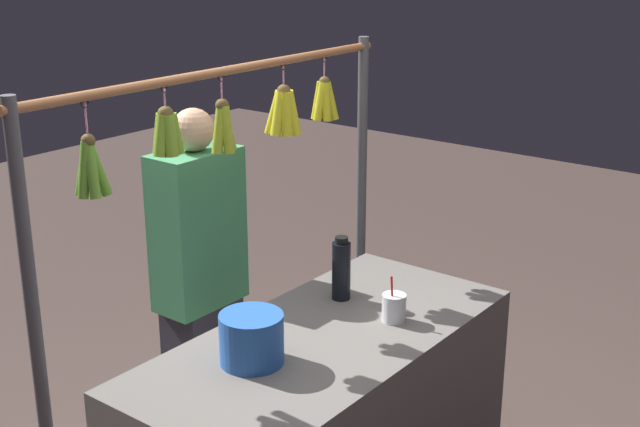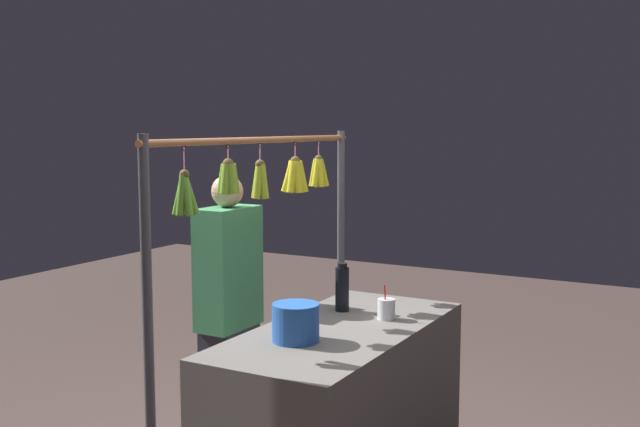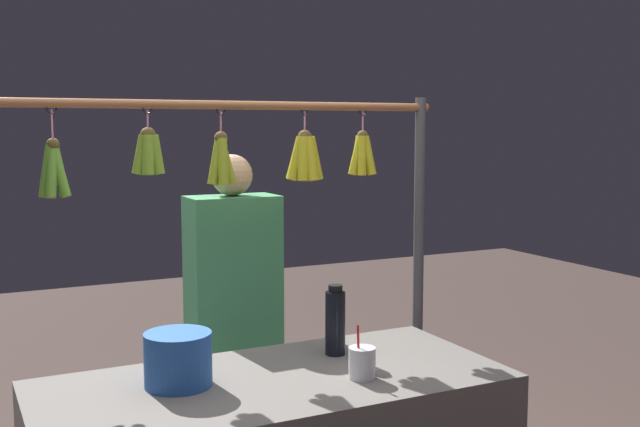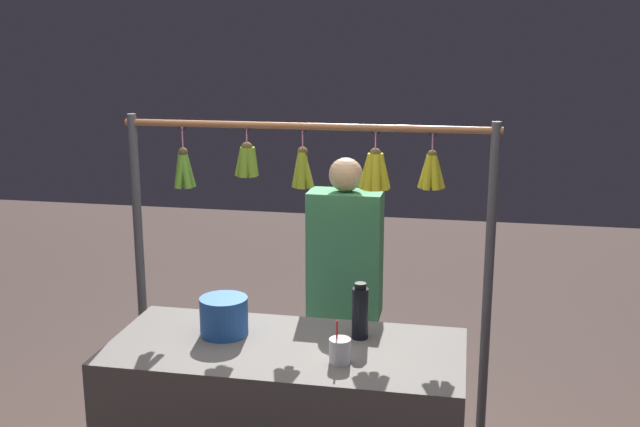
# 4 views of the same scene
# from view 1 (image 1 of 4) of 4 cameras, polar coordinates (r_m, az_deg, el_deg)

# --- Properties ---
(display_rack) EXTENTS (1.76, 0.14, 1.81)m
(display_rack) POSITION_cam_1_polar(r_m,az_deg,el_deg) (3.19, -5.81, 1.05)
(display_rack) COLOR #4C4C51
(display_rack) RESTS_ON ground
(water_bottle) EXTENTS (0.07, 0.07, 0.25)m
(water_bottle) POSITION_cam_1_polar(r_m,az_deg,el_deg) (3.32, 1.41, -3.71)
(water_bottle) COLOR black
(water_bottle) RESTS_ON market_counter
(blue_bucket) EXTENTS (0.21, 0.21, 0.17)m
(blue_bucket) POSITION_cam_1_polar(r_m,az_deg,el_deg) (2.87, -4.54, -8.24)
(blue_bucket) COLOR blue
(blue_bucket) RESTS_ON market_counter
(drink_cup) EXTENTS (0.09, 0.09, 0.18)m
(drink_cup) POSITION_cam_1_polar(r_m,az_deg,el_deg) (3.17, 4.90, -6.21)
(drink_cup) COLOR silver
(drink_cup) RESTS_ON market_counter
(vendor_person) EXTENTS (0.37, 0.20, 1.58)m
(vendor_person) POSITION_cam_1_polar(r_m,az_deg,el_deg) (3.65, -7.87, -5.44)
(vendor_person) COLOR #2D2D38
(vendor_person) RESTS_ON ground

